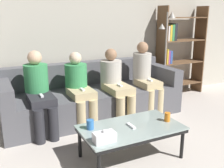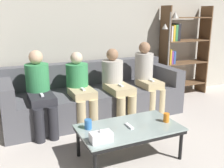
{
  "view_description": "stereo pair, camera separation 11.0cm",
  "coord_description": "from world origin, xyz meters",
  "px_view_note": "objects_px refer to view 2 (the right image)",
  "views": [
    {
      "loc": [
        -1.49,
        -0.15,
        1.62
      ],
      "look_at": [
        0.0,
        2.85,
        0.7
      ],
      "focal_mm": 42.0,
      "sensor_mm": 36.0,
      "label": 1
    },
    {
      "loc": [
        -1.39,
        -0.2,
        1.62
      ],
      "look_at": [
        0.0,
        2.85,
        0.7
      ],
      "focal_mm": 42.0,
      "sensor_mm": 36.0,
      "label": 2
    }
  ],
  "objects_px": {
    "cup_near_left": "(166,118)",
    "seated_person_left_end": "(40,89)",
    "seated_person_mid_right": "(116,82)",
    "cup_near_right": "(88,124)",
    "seated_person_mid_left": "(80,86)",
    "bookshelf": "(179,52)",
    "couch": "(93,97)",
    "tissue_box": "(101,137)",
    "coffee_table": "(129,130)",
    "game_remote": "(129,126)",
    "standing_lamp": "(169,47)",
    "seated_person_right_end": "(147,76)"
  },
  "relations": [
    {
      "from": "coffee_table",
      "to": "seated_person_right_end",
      "type": "bearing_deg",
      "value": 50.98
    },
    {
      "from": "couch",
      "to": "coffee_table",
      "type": "relative_size",
      "value": 2.44
    },
    {
      "from": "cup_near_left",
      "to": "bookshelf",
      "type": "bearing_deg",
      "value": 48.65
    },
    {
      "from": "seated_person_left_end",
      "to": "seated_person_mid_right",
      "type": "bearing_deg",
      "value": -0.39
    },
    {
      "from": "cup_near_right",
      "to": "game_remote",
      "type": "xyz_separation_m",
      "value": [
        0.43,
        -0.14,
        -0.04
      ]
    },
    {
      "from": "seated_person_left_end",
      "to": "cup_near_left",
      "type": "bearing_deg",
      "value": -44.76
    },
    {
      "from": "game_remote",
      "to": "seated_person_mid_left",
      "type": "relative_size",
      "value": 0.14
    },
    {
      "from": "coffee_table",
      "to": "bookshelf",
      "type": "bearing_deg",
      "value": 40.43
    },
    {
      "from": "seated_person_mid_left",
      "to": "standing_lamp",
      "type": "bearing_deg",
      "value": 12.52
    },
    {
      "from": "game_remote",
      "to": "bookshelf",
      "type": "bearing_deg",
      "value": 40.43
    },
    {
      "from": "game_remote",
      "to": "seated_person_left_end",
      "type": "relative_size",
      "value": 0.13
    },
    {
      "from": "bookshelf",
      "to": "standing_lamp",
      "type": "bearing_deg",
      "value": -158.17
    },
    {
      "from": "tissue_box",
      "to": "bookshelf",
      "type": "height_order",
      "value": "bookshelf"
    },
    {
      "from": "cup_near_right",
      "to": "bookshelf",
      "type": "relative_size",
      "value": 0.06
    },
    {
      "from": "standing_lamp",
      "to": "game_remote",
      "type": "bearing_deg",
      "value": -136.56
    },
    {
      "from": "bookshelf",
      "to": "seated_person_left_end",
      "type": "xyz_separation_m",
      "value": [
        -2.8,
        -0.57,
        -0.26
      ]
    },
    {
      "from": "tissue_box",
      "to": "seated_person_mid_right",
      "type": "distance_m",
      "value": 1.57
    },
    {
      "from": "coffee_table",
      "to": "couch",
      "type": "bearing_deg",
      "value": 86.14
    },
    {
      "from": "tissue_box",
      "to": "game_remote",
      "type": "xyz_separation_m",
      "value": [
        0.42,
        0.19,
        -0.04
      ]
    },
    {
      "from": "cup_near_left",
      "to": "seated_person_left_end",
      "type": "xyz_separation_m",
      "value": [
        -1.23,
        1.22,
        0.17
      ]
    },
    {
      "from": "cup_near_left",
      "to": "seated_person_left_end",
      "type": "relative_size",
      "value": 0.09
    },
    {
      "from": "cup_near_right",
      "to": "standing_lamp",
      "type": "distance_m",
      "value": 2.62
    },
    {
      "from": "couch",
      "to": "game_remote",
      "type": "relative_size",
      "value": 18.47
    },
    {
      "from": "couch",
      "to": "seated_person_mid_right",
      "type": "xyz_separation_m",
      "value": [
        0.29,
        -0.24,
        0.28
      ]
    },
    {
      "from": "coffee_table",
      "to": "seated_person_left_end",
      "type": "relative_size",
      "value": 1.01
    },
    {
      "from": "cup_near_right",
      "to": "seated_person_mid_left",
      "type": "height_order",
      "value": "seated_person_mid_left"
    },
    {
      "from": "couch",
      "to": "standing_lamp",
      "type": "height_order",
      "value": "standing_lamp"
    },
    {
      "from": "coffee_table",
      "to": "seated_person_right_end",
      "type": "distance_m",
      "value": 1.55
    },
    {
      "from": "couch",
      "to": "tissue_box",
      "type": "xyz_separation_m",
      "value": [
        -0.51,
        -1.58,
        0.13
      ]
    },
    {
      "from": "coffee_table",
      "to": "cup_near_right",
      "type": "bearing_deg",
      "value": 161.72
    },
    {
      "from": "cup_near_left",
      "to": "tissue_box",
      "type": "height_order",
      "value": "tissue_box"
    },
    {
      "from": "seated_person_mid_right",
      "to": "cup_near_left",
      "type": "bearing_deg",
      "value": -86.43
    },
    {
      "from": "standing_lamp",
      "to": "seated_person_left_end",
      "type": "xyz_separation_m",
      "value": [
        -2.45,
        -0.42,
        -0.4
      ]
    },
    {
      "from": "seated_person_left_end",
      "to": "seated_person_mid_right",
      "type": "relative_size",
      "value": 1.04
    },
    {
      "from": "seated_person_right_end",
      "to": "cup_near_right",
      "type": "bearing_deg",
      "value": -143.23
    },
    {
      "from": "couch",
      "to": "game_remote",
      "type": "distance_m",
      "value": 1.4
    },
    {
      "from": "cup_near_left",
      "to": "seated_person_left_end",
      "type": "height_order",
      "value": "seated_person_left_end"
    },
    {
      "from": "standing_lamp",
      "to": "seated_person_mid_right",
      "type": "relative_size",
      "value": 1.51
    },
    {
      "from": "cup_near_right",
      "to": "tissue_box",
      "type": "distance_m",
      "value": 0.33
    },
    {
      "from": "bookshelf",
      "to": "seated_person_mid_right",
      "type": "height_order",
      "value": "bookshelf"
    },
    {
      "from": "bookshelf",
      "to": "seated_person_mid_right",
      "type": "bearing_deg",
      "value": -160.82
    },
    {
      "from": "couch",
      "to": "cup_near_right",
      "type": "relative_size",
      "value": 25.64
    },
    {
      "from": "coffee_table",
      "to": "bookshelf",
      "type": "distance_m",
      "value": 2.72
    },
    {
      "from": "couch",
      "to": "seated_person_left_end",
      "type": "distance_m",
      "value": 0.95
    },
    {
      "from": "cup_near_left",
      "to": "cup_near_right",
      "type": "relative_size",
      "value": 0.98
    },
    {
      "from": "standing_lamp",
      "to": "seated_person_right_end",
      "type": "xyz_separation_m",
      "value": [
        -0.72,
        -0.4,
        -0.39
      ]
    },
    {
      "from": "cup_near_right",
      "to": "tissue_box",
      "type": "bearing_deg",
      "value": -87.05
    },
    {
      "from": "coffee_table",
      "to": "cup_near_left",
      "type": "xyz_separation_m",
      "value": [
        0.46,
        -0.06,
        0.09
      ]
    },
    {
      "from": "cup_near_right",
      "to": "seated_person_mid_right",
      "type": "height_order",
      "value": "seated_person_mid_right"
    },
    {
      "from": "seated_person_mid_left",
      "to": "cup_near_right",
      "type": "bearing_deg",
      "value": -103.07
    }
  ]
}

